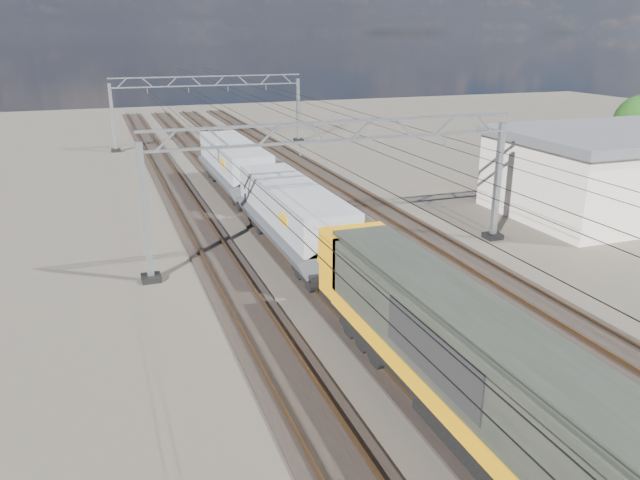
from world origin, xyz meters
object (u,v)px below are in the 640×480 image
object	(u,v)px
catenary_gantry_mid	(339,185)
catenary_gantry_far	(209,108)
hopper_wagon_mid	(234,163)
hopper_wagon_lead	(293,213)
locomotive	(492,381)

from	to	relation	value
catenary_gantry_mid	catenary_gantry_far	xyz separation A→B (m)	(0.00, 36.00, 0.00)
hopper_wagon_mid	catenary_gantry_mid	bearing A→B (deg)	-82.67
catenary_gantry_mid	hopper_wagon_lead	size ratio (longest dim) A/B	1.53
catenary_gantry_mid	catenary_gantry_far	size ratio (longest dim) A/B	1.00
catenary_gantry_mid	locomotive	xyz separation A→B (m)	(-2.00, -16.34, -1.58)
catenary_gantry_far	hopper_wagon_lead	world-z (taller)	catenary_gantry_far
catenary_gantry_far	hopper_wagon_lead	xyz separation A→B (m)	(-2.00, -34.64, -1.67)
hopper_wagon_mid	locomotive	bearing A→B (deg)	-90.00
catenary_gantry_mid	hopper_wagon_mid	size ratio (longest dim) A/B	1.53
catenary_gantry_far	hopper_wagon_lead	bearing A→B (deg)	-93.30
catenary_gantry_mid	locomotive	bearing A→B (deg)	-96.98
catenary_gantry_far	locomotive	bearing A→B (deg)	-92.19
locomotive	hopper_wagon_lead	bearing A→B (deg)	90.00
catenary_gantry_far	locomotive	size ratio (longest dim) A/B	0.94
catenary_gantry_far	hopper_wagon_lead	size ratio (longest dim) A/B	1.53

